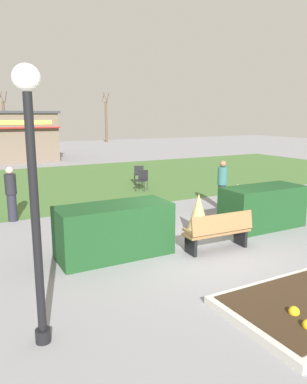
# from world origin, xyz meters

# --- Properties ---
(ground_plane) EXTENTS (80.00, 80.00, 0.00)m
(ground_plane) POSITION_xyz_m (0.00, 0.00, 0.00)
(ground_plane) COLOR gray
(lawn_patch) EXTENTS (36.00, 12.00, 0.01)m
(lawn_patch) POSITION_xyz_m (0.00, 10.83, 0.00)
(lawn_patch) COLOR #446B33
(lawn_patch) RESTS_ON ground_plane
(park_bench) EXTENTS (1.72, 0.60, 0.95)m
(park_bench) POSITION_xyz_m (0.43, -0.22, 0.48)
(park_bench) COLOR olive
(park_bench) RESTS_ON ground_plane
(hedge_left) EXTENTS (2.62, 1.10, 1.22)m
(hedge_left) POSITION_xyz_m (-1.90, 0.66, 0.61)
(hedge_left) COLOR #19421E
(hedge_left) RESTS_ON ground_plane
(hedge_right) EXTENTS (2.44, 1.10, 1.20)m
(hedge_right) POSITION_xyz_m (2.76, 0.72, 0.60)
(hedge_right) COLOR #19421E
(hedge_right) RESTS_ON ground_plane
(ornamental_grass_behind_left) EXTENTS (0.55, 0.55, 1.24)m
(ornamental_grass_behind_left) POSITION_xyz_m (2.34, 1.35, 0.62)
(ornamental_grass_behind_left) COLOR tan
(ornamental_grass_behind_left) RESTS_ON ground_plane
(ornamental_grass_behind_right) EXTENTS (0.75, 0.75, 1.00)m
(ornamental_grass_behind_right) POSITION_xyz_m (-0.90, 1.04, 0.50)
(ornamental_grass_behind_right) COLOR tan
(ornamental_grass_behind_right) RESTS_ON ground_plane
(ornamental_grass_behind_center) EXTENTS (0.69, 0.69, 1.13)m
(ornamental_grass_behind_center) POSITION_xyz_m (0.77, 1.10, 0.57)
(ornamental_grass_behind_center) COLOR tan
(ornamental_grass_behind_center) RESTS_ON ground_plane
(lamppost_near) EXTENTS (0.36, 0.36, 3.85)m
(lamppost_near) POSITION_xyz_m (-4.12, -2.00, 2.44)
(lamppost_near) COLOR black
(lamppost_near) RESTS_ON ground_plane
(trash_bin) EXTENTS (0.52, 0.52, 0.84)m
(trash_bin) POSITION_xyz_m (3.68, 0.73, 0.42)
(trash_bin) COLOR #2D4233
(trash_bin) RESTS_ON ground_plane
(cafe_chair_west) EXTENTS (0.57, 0.57, 0.89)m
(cafe_chair_west) POSITION_xyz_m (2.71, 8.74, 0.53)
(cafe_chair_west) COLOR black
(cafe_chair_west) RESTS_ON ground_plane
(cafe_chair_east) EXTENTS (0.62, 0.62, 0.89)m
(cafe_chair_east) POSITION_xyz_m (2.17, 7.30, 0.53)
(cafe_chair_east) COLOR black
(cafe_chair_east) RESTS_ON ground_plane
(person_strolling) EXTENTS (0.34, 0.34, 1.69)m
(person_strolling) POSITION_xyz_m (3.15, 3.06, 0.86)
(person_strolling) COLOR #23232D
(person_strolling) RESTS_ON ground_plane
(person_standing) EXTENTS (0.34, 0.34, 1.69)m
(person_standing) POSITION_xyz_m (-3.54, 4.88, 0.86)
(person_standing) COLOR #23232D
(person_standing) RESTS_ON ground_plane
(tree_left_bg) EXTENTS (0.91, 0.96, 5.68)m
(tree_left_bg) POSITION_xyz_m (0.18, 35.21, 2.48)
(tree_left_bg) COLOR brown
(tree_left_bg) RESTS_ON ground_plane
(tree_right_bg) EXTENTS (0.91, 0.96, 5.89)m
(tree_right_bg) POSITION_xyz_m (11.85, 36.17, 2.58)
(tree_right_bg) COLOR brown
(tree_right_bg) RESTS_ON ground_plane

